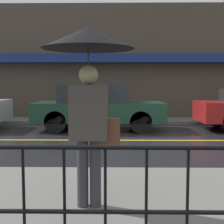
# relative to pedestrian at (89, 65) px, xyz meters

# --- Properties ---
(ground_plane) EXTENTS (80.00, 80.00, 0.00)m
(ground_plane) POSITION_rel_pedestrian_xyz_m (1.33, 4.94, -1.73)
(ground_plane) COLOR black
(sidewalk_near) EXTENTS (28.00, 3.07, 0.13)m
(sidewalk_near) POSITION_rel_pedestrian_xyz_m (1.33, 0.14, -1.67)
(sidewalk_near) COLOR slate
(sidewalk_near) RESTS_ON ground_plane
(sidewalk_far) EXTENTS (28.00, 1.68, 0.13)m
(sidewalk_far) POSITION_rel_pedestrian_xyz_m (1.33, 9.04, -1.67)
(sidewalk_far) COLOR slate
(sidewalk_far) RESTS_ON ground_plane
(lane_marking) EXTENTS (25.20, 0.12, 0.01)m
(lane_marking) POSITION_rel_pedestrian_xyz_m (1.33, 4.94, -1.73)
(lane_marking) COLOR gold
(lane_marking) RESTS_ON ground_plane
(building_storefront) EXTENTS (28.00, 0.85, 4.93)m
(building_storefront) POSITION_rel_pedestrian_xyz_m (1.33, 10.01, 0.74)
(building_storefront) COLOR #4C4238
(building_storefront) RESTS_ON ground_plane
(pedestrian) EXTENTS (1.03, 1.03, 2.02)m
(pedestrian) POSITION_rel_pedestrian_xyz_m (0.00, 0.00, 0.00)
(pedestrian) COLOR #333338
(pedestrian) RESTS_ON sidewalk_near
(car_dark_green) EXTENTS (4.29, 1.75, 1.52)m
(car_dark_green) POSITION_rel_pedestrian_xyz_m (-0.33, 6.94, -0.96)
(car_dark_green) COLOR #193828
(car_dark_green) RESTS_ON ground_plane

